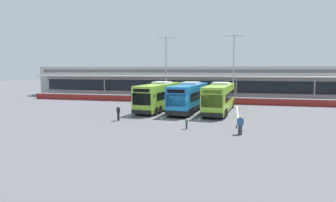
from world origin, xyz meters
name	(u,v)px	position (x,y,z in m)	size (l,w,h in m)	color
ground_plane	(180,119)	(0.00, 0.00, 0.00)	(200.00, 200.00, 0.00)	#56565B
terminal_building	(205,81)	(0.00, 26.91, 3.01)	(70.00, 13.00, 6.00)	#B7B7B2
red_barrier_wall	(197,100)	(0.00, 14.50, 0.56)	(60.00, 0.40, 1.10)	maroon
coach_bus_leftmost	(160,97)	(-4.01, 6.23, 1.79)	(3.88, 12.33, 3.78)	#8CC633
coach_bus_left_centre	(189,97)	(0.06, 6.01, 1.79)	(3.88, 12.33, 3.78)	#1972B7
coach_bus_centre	(220,98)	(4.01, 6.05, 1.79)	(3.88, 12.33, 3.78)	#8CC633
bay_stripe_far_west	(143,109)	(-6.30, 6.00, 0.00)	(0.14, 13.00, 0.01)	silver
bay_stripe_west	(173,110)	(-2.10, 6.00, 0.00)	(0.14, 13.00, 0.01)	silver
bay_stripe_mid_west	(204,111)	(2.10, 6.00, 0.00)	(0.14, 13.00, 0.01)	silver
bay_stripe_centre	(238,113)	(6.30, 6.00, 0.00)	(0.14, 13.00, 0.01)	silver
pedestrian_with_handbag	(240,124)	(6.27, -6.12, 0.86)	(0.62, 0.31, 1.62)	black
pedestrian_in_dark_coat	(118,113)	(-6.24, -2.60, 0.87)	(0.50, 0.42, 1.62)	black
pedestrian_child	(187,123)	(1.56, -5.05, 0.54)	(0.30, 0.26, 1.00)	black
lamp_post_west	(166,65)	(-5.61, 16.48, 6.29)	(3.24, 0.28, 11.00)	#9E9EA3
lamp_post_centre	(234,64)	(5.65, 16.56, 6.29)	(3.24, 0.28, 11.00)	#9E9EA3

